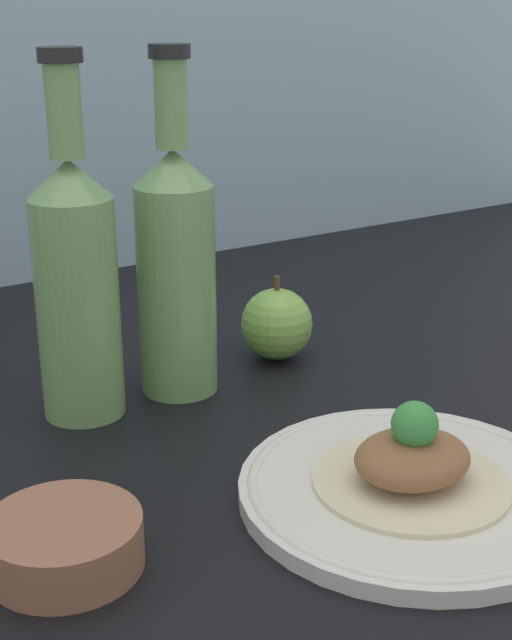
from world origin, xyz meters
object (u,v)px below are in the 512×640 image
cider_bottle_left (76,280)px  dipping_bowl (65,543)px  cider_bottle_right (176,263)px  plate (409,490)px  apple (277,324)px  plated_food (411,460)px

cider_bottle_left → dipping_bowl: size_ratio=3.06×
cider_bottle_right → dipping_bowl: (-19.61, -21.30, -10.69)cm
dipping_bowl → cider_bottle_left: bearing=64.9°
plate → cider_bottle_right: (-5.03, 27.09, 11.62)cm
plate → dipping_bowl: size_ratio=2.48×
plate → apple: 29.64cm
plate → cider_bottle_right: cider_bottle_right is taller
plate → dipping_bowl: (-24.65, 5.79, 0.92)cm
apple → cider_bottle_left: bearing=-176.0°
plate → cider_bottle_right: 29.90cm
apple → dipping_bowl: size_ratio=0.85×
cider_bottle_right → plated_food: bearing=-79.5°
plated_food → apple: apple is taller
cider_bottle_left → plated_food: bearing=-61.5°
cider_bottle_left → apple: (21.79, 1.54, -8.74)cm
cider_bottle_left → dipping_bowl: bearing=-115.1°
plate → apple: (7.11, 28.63, 2.87)cm
plate → apple: size_ratio=2.92×
cider_bottle_left → cider_bottle_right: same height
apple → cider_bottle_right: bearing=-172.8°
cider_bottle_left → apple: size_ratio=3.59×
plated_food → apple: size_ratio=1.67×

